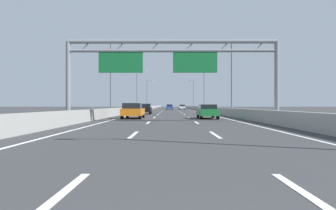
{
  "coord_description": "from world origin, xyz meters",
  "views": [
    {
      "loc": [
        -0.2,
        -0.64,
        1.32
      ],
      "look_at": [
        -0.7,
        89.99,
        1.31
      ],
      "focal_mm": 31.84,
      "sensor_mm": 36.0,
      "label": 1
    }
  ],
  "objects_px": {
    "streetlamp_right_far": "(203,87)",
    "streetlamp_right_mid": "(230,73)",
    "streetlamp_left_distant": "(148,93)",
    "white_car": "(182,107)",
    "blue_car": "(170,107)",
    "silver_car": "(170,106)",
    "streetlamp_left_far": "(138,87)",
    "streetlamp_right_distant": "(193,93)",
    "orange_car": "(133,111)",
    "streetlamp_left_mid": "(113,73)",
    "green_car": "(207,111)",
    "sign_gantry": "(169,60)",
    "black_car": "(145,109)"
  },
  "relations": [
    {
      "from": "streetlamp_left_far",
      "to": "sign_gantry",
      "type": "bearing_deg",
      "value": -80.96
    },
    {
      "from": "streetlamp_right_far",
      "to": "silver_car",
      "type": "relative_size",
      "value": 2.17
    },
    {
      "from": "streetlamp_left_mid",
      "to": "black_car",
      "type": "distance_m",
      "value": 7.94
    },
    {
      "from": "streetlamp_right_distant",
      "to": "blue_car",
      "type": "bearing_deg",
      "value": -120.92
    },
    {
      "from": "blue_car",
      "to": "streetlamp_right_mid",
      "type": "bearing_deg",
      "value": -80.84
    },
    {
      "from": "silver_car",
      "to": "blue_car",
      "type": "bearing_deg",
      "value": -90.23
    },
    {
      "from": "streetlamp_right_distant",
      "to": "orange_car",
      "type": "xyz_separation_m",
      "value": [
        -11.23,
        -69.59,
        -4.63
      ]
    },
    {
      "from": "black_car",
      "to": "white_car",
      "type": "relative_size",
      "value": 0.93
    },
    {
      "from": "white_car",
      "to": "green_car",
      "type": "height_order",
      "value": "white_car"
    },
    {
      "from": "streetlamp_left_far",
      "to": "green_car",
      "type": "bearing_deg",
      "value": -74.63
    },
    {
      "from": "streetlamp_left_far",
      "to": "streetlamp_right_distant",
      "type": "xyz_separation_m",
      "value": [
        14.93,
        30.32,
        0.0
      ]
    },
    {
      "from": "blue_car",
      "to": "white_car",
      "type": "bearing_deg",
      "value": 33.41
    },
    {
      "from": "streetlamp_left_mid",
      "to": "silver_car",
      "type": "height_order",
      "value": "streetlamp_left_mid"
    },
    {
      "from": "streetlamp_left_far",
      "to": "orange_car",
      "type": "height_order",
      "value": "streetlamp_left_far"
    },
    {
      "from": "streetlamp_left_mid",
      "to": "sign_gantry",
      "type": "bearing_deg",
      "value": -64.36
    },
    {
      "from": "sign_gantry",
      "to": "streetlamp_right_distant",
      "type": "relative_size",
      "value": 1.73
    },
    {
      "from": "streetlamp_left_mid",
      "to": "streetlamp_right_distant",
      "type": "bearing_deg",
      "value": 76.17
    },
    {
      "from": "streetlamp_left_far",
      "to": "orange_car",
      "type": "relative_size",
      "value": 2.07
    },
    {
      "from": "sign_gantry",
      "to": "silver_car",
      "type": "height_order",
      "value": "sign_gantry"
    },
    {
      "from": "black_car",
      "to": "green_car",
      "type": "bearing_deg",
      "value": -63.75
    },
    {
      "from": "streetlamp_left_far",
      "to": "white_car",
      "type": "distance_m",
      "value": 23.2
    },
    {
      "from": "streetlamp_left_distant",
      "to": "blue_car",
      "type": "relative_size",
      "value": 2.28
    },
    {
      "from": "silver_car",
      "to": "white_car",
      "type": "relative_size",
      "value": 0.96
    },
    {
      "from": "streetlamp_right_distant",
      "to": "black_car",
      "type": "distance_m",
      "value": 56.68
    },
    {
      "from": "white_car",
      "to": "streetlamp_left_far",
      "type": "bearing_deg",
      "value": -118.82
    },
    {
      "from": "streetlamp_right_far",
      "to": "white_car",
      "type": "xyz_separation_m",
      "value": [
        -3.97,
        19.92,
        -4.65
      ]
    },
    {
      "from": "streetlamp_right_mid",
      "to": "streetlamp_left_distant",
      "type": "relative_size",
      "value": 1.0
    },
    {
      "from": "sign_gantry",
      "to": "green_car",
      "type": "height_order",
      "value": "sign_gantry"
    },
    {
      "from": "streetlamp_right_distant",
      "to": "green_car",
      "type": "height_order",
      "value": "streetlamp_right_distant"
    },
    {
      "from": "streetlamp_right_far",
      "to": "orange_car",
      "type": "xyz_separation_m",
      "value": [
        -11.23,
        -39.27,
        -4.63
      ]
    },
    {
      "from": "green_car",
      "to": "streetlamp_left_mid",
      "type": "bearing_deg",
      "value": 139.49
    },
    {
      "from": "sign_gantry",
      "to": "orange_car",
      "type": "bearing_deg",
      "value": 120.05
    },
    {
      "from": "streetlamp_left_mid",
      "to": "green_car",
      "type": "distance_m",
      "value": 15.07
    },
    {
      "from": "streetlamp_left_far",
      "to": "white_car",
      "type": "xyz_separation_m",
      "value": [
        10.96,
        19.92,
        -4.65
      ]
    },
    {
      "from": "streetlamp_right_far",
      "to": "streetlamp_right_mid",
      "type": "bearing_deg",
      "value": -90.0
    },
    {
      "from": "streetlamp_right_mid",
      "to": "streetlamp_right_distant",
      "type": "distance_m",
      "value": 60.63
    },
    {
      "from": "streetlamp_left_mid",
      "to": "streetlamp_left_distant",
      "type": "xyz_separation_m",
      "value": [
        0.0,
        60.63,
        0.0
      ]
    },
    {
      "from": "blue_car",
      "to": "green_car",
      "type": "bearing_deg",
      "value": -86.33
    },
    {
      "from": "blue_car",
      "to": "green_car",
      "type": "relative_size",
      "value": 0.98
    },
    {
      "from": "streetlamp_right_distant",
      "to": "blue_car",
      "type": "xyz_separation_m",
      "value": [
        -7.7,
        -12.86,
        -4.64
      ]
    },
    {
      "from": "streetlamp_right_mid",
      "to": "streetlamp_right_distant",
      "type": "bearing_deg",
      "value": 90.0
    },
    {
      "from": "streetlamp_left_distant",
      "to": "silver_car",
      "type": "height_order",
      "value": "streetlamp_left_distant"
    },
    {
      "from": "streetlamp_right_mid",
      "to": "orange_car",
      "type": "height_order",
      "value": "streetlamp_right_mid"
    },
    {
      "from": "silver_car",
      "to": "blue_car",
      "type": "relative_size",
      "value": 1.05
    },
    {
      "from": "streetlamp_right_far",
      "to": "blue_car",
      "type": "bearing_deg",
      "value": 113.81
    },
    {
      "from": "orange_car",
      "to": "white_car",
      "type": "height_order",
      "value": "orange_car"
    },
    {
      "from": "streetlamp_left_mid",
      "to": "streetlamp_left_distant",
      "type": "bearing_deg",
      "value": 90.0
    },
    {
      "from": "streetlamp_right_distant",
      "to": "silver_car",
      "type": "distance_m",
      "value": 23.57
    },
    {
      "from": "streetlamp_left_distant",
      "to": "white_car",
      "type": "relative_size",
      "value": 2.09
    },
    {
      "from": "streetlamp_right_far",
      "to": "silver_car",
      "type": "xyz_separation_m",
      "value": [
        -7.56,
        52.15,
        -4.63
      ]
    }
  ]
}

